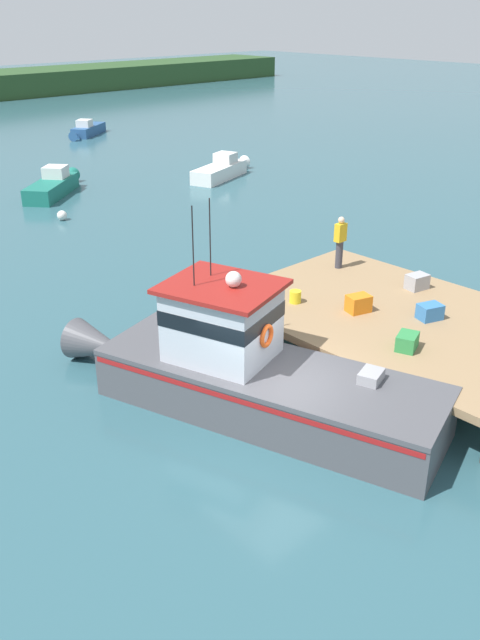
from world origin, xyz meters
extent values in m
plane|color=#2D5660|center=(0.00, 0.00, 0.00)|extent=(200.00, 200.00, 0.00)
cylinder|color=#4C3D2D|center=(2.20, 4.10, 0.50)|extent=(0.36, 0.36, 1.00)
cylinder|color=#4C3D2D|center=(7.40, 4.10, 0.50)|extent=(0.36, 0.36, 1.00)
cube|color=#937551|center=(4.80, 0.00, 1.10)|extent=(6.00, 9.00, 0.20)
cube|color=#4C4C51|center=(0.20, 0.35, 0.55)|extent=(4.78, 8.38, 1.10)
cone|color=#4C4C51|center=(-1.27, 5.03, 0.55)|extent=(1.59, 2.05, 1.10)
cube|color=#A31919|center=(0.20, 0.35, 1.00)|extent=(4.75, 8.23, 0.12)
cube|color=#4C4C51|center=(0.20, 0.35, 1.16)|extent=(4.82, 8.39, 0.12)
cube|color=silver|center=(-0.16, 1.50, 2.00)|extent=(2.47, 2.67, 1.80)
cube|color=black|center=(-0.16, 1.50, 2.31)|extent=(2.50, 2.69, 0.36)
cube|color=maroon|center=(-0.16, 1.50, 2.95)|extent=(2.79, 3.03, 0.10)
sphere|color=white|center=(-0.07, 1.21, 3.18)|extent=(0.36, 0.36, 0.36)
cylinder|color=black|center=(-0.64, 1.87, 3.90)|extent=(0.03, 0.03, 1.80)
cylinder|color=black|center=(0.02, 2.08, 3.90)|extent=(0.03, 0.03, 1.80)
cube|color=#939399|center=(1.38, -1.58, 1.28)|extent=(0.70, 0.60, 0.36)
torus|color=orange|center=(0.66, -2.44, 1.16)|extent=(0.70, 0.70, 0.12)
torus|color=#EA5119|center=(0.18, 0.41, 2.00)|extent=(0.55, 0.26, 0.54)
cube|color=#3370B2|center=(5.13, -0.66, 1.40)|extent=(0.71, 0.62, 0.40)
cube|color=orange|center=(4.15, 0.90, 1.43)|extent=(0.70, 0.60, 0.46)
cube|color=#2D8442|center=(3.27, -1.22, 1.39)|extent=(0.72, 0.62, 0.38)
cube|color=#9E9EA3|center=(6.66, 0.73, 1.42)|extent=(0.68, 0.55, 0.43)
cylinder|color=yellow|center=(3.38, 2.46, 1.37)|extent=(0.32, 0.32, 0.34)
cylinder|color=#383842|center=(6.37, 3.37, 1.63)|extent=(0.22, 0.22, 0.86)
cube|color=gold|center=(6.37, 3.37, 2.34)|extent=(0.36, 0.22, 0.56)
sphere|color=beige|center=(6.37, 3.37, 2.73)|extent=(0.20, 0.20, 0.20)
cube|color=#285184|center=(17.20, 35.55, 0.34)|extent=(3.71, 3.11, 0.67)
cone|color=#285184|center=(15.31, 34.21, 0.34)|extent=(1.15, 1.09, 0.67)
cube|color=silver|center=(16.67, 35.18, 0.93)|extent=(1.30, 1.31, 0.51)
cube|color=white|center=(14.95, 18.61, 0.37)|extent=(4.25, 2.55, 0.74)
cone|color=white|center=(17.34, 19.45, 0.37)|extent=(1.20, 1.03, 0.74)
cube|color=silver|center=(15.62, 18.85, 1.01)|extent=(1.30, 1.31, 0.55)
cube|color=#196B5B|center=(6.44, 21.58, 0.38)|extent=(4.05, 3.68, 0.76)
cone|color=#196B5B|center=(8.45, 23.24, 0.38)|extent=(1.29, 1.25, 0.76)
cube|color=silver|center=(7.00, 22.04, 1.04)|extent=(1.48, 1.48, 0.57)
sphere|color=silver|center=(4.68, 17.51, 0.22)|extent=(0.43, 0.43, 0.43)
camera|label=1|loc=(-9.32, -8.83, 8.58)|focal=37.74mm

